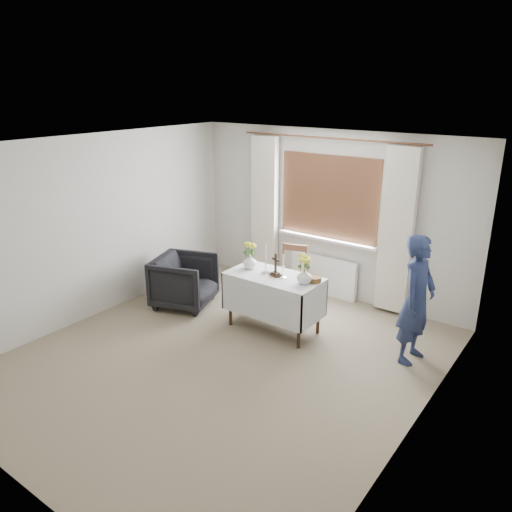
{
  "coord_description": "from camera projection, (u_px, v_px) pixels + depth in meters",
  "views": [
    {
      "loc": [
        3.39,
        -3.98,
        3.11
      ],
      "look_at": [
        -0.1,
        0.79,
        1.06
      ],
      "focal_mm": 35.0,
      "sensor_mm": 36.0,
      "label": 1
    }
  ],
  "objects": [
    {
      "name": "radiator",
      "position": [
        323.0,
        276.0,
        7.7
      ],
      "size": [
        1.1,
        0.1,
        0.6
      ],
      "primitive_type": "cube",
      "color": "white",
      "rests_on": "ground"
    },
    {
      "name": "wooden_chair",
      "position": [
        291.0,
        276.0,
        7.31
      ],
      "size": [
        0.5,
        0.5,
        0.88
      ],
      "primitive_type": null,
      "rotation": [
        0.0,
        0.0,
        0.28
      ],
      "color": "brown",
      "rests_on": "ground"
    },
    {
      "name": "wooden_cross",
      "position": [
        276.0,
        265.0,
        6.37
      ],
      "size": [
        0.16,
        0.14,
        0.3
      ],
      "primitive_type": null,
      "rotation": [
        0.0,
        0.0,
        -0.3
      ],
      "color": "black",
      "rests_on": "altar_table"
    },
    {
      "name": "ground",
      "position": [
        224.0,
        359.0,
        5.95
      ],
      "size": [
        5.0,
        5.0,
        0.0
      ],
      "primitive_type": "plane",
      "color": "#85765B",
      "rests_on": "ground"
    },
    {
      "name": "flower_vase_left",
      "position": [
        250.0,
        261.0,
        6.66
      ],
      "size": [
        0.25,
        0.25,
        0.2
      ],
      "primitive_type": "imported",
      "rotation": [
        0.0,
        0.0,
        -0.41
      ],
      "color": "silver",
      "rests_on": "altar_table"
    },
    {
      "name": "person",
      "position": [
        417.0,
        300.0,
        5.7
      ],
      "size": [
        0.41,
        0.59,
        1.54
      ],
      "primitive_type": "imported",
      "rotation": [
        0.0,
        0.0,
        1.49
      ],
      "color": "#212D4F",
      "rests_on": "ground"
    },
    {
      "name": "candlestick_left",
      "position": [
        266.0,
        259.0,
        6.44
      ],
      "size": [
        0.14,
        0.14,
        0.4
      ],
      "primitive_type": null,
      "rotation": [
        0.0,
        0.0,
        0.31
      ],
      "color": "silver",
      "rests_on": "altar_table"
    },
    {
      "name": "wicker_basket",
      "position": [
        314.0,
        279.0,
        6.22
      ],
      "size": [
        0.22,
        0.22,
        0.07
      ],
      "primitive_type": "cylinder",
      "rotation": [
        0.0,
        0.0,
        -0.32
      ],
      "color": "brown",
      "rests_on": "altar_table"
    },
    {
      "name": "armchair",
      "position": [
        184.0,
        281.0,
        7.28
      ],
      "size": [
        1.04,
        1.03,
        0.75
      ],
      "primitive_type": "imported",
      "rotation": [
        0.0,
        0.0,
        1.9
      ],
      "color": "black",
      "rests_on": "ground"
    },
    {
      "name": "candlestick_right",
      "position": [
        283.0,
        266.0,
        6.31
      ],
      "size": [
        0.1,
        0.1,
        0.32
      ],
      "primitive_type": null,
      "rotation": [
        0.0,
        0.0,
        0.06
      ],
      "color": "silver",
      "rests_on": "altar_table"
    },
    {
      "name": "flower_vase_right",
      "position": [
        304.0,
        276.0,
        6.15
      ],
      "size": [
        0.23,
        0.23,
        0.2
      ],
      "primitive_type": "imported",
      "rotation": [
        0.0,
        0.0,
        -0.25
      ],
      "color": "silver",
      "rests_on": "altar_table"
    },
    {
      "name": "altar_table",
      "position": [
        274.0,
        303.0,
        6.55
      ],
      "size": [
        1.24,
        0.64,
        0.76
      ],
      "primitive_type": "cube",
      "color": "silver",
      "rests_on": "ground"
    }
  ]
}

